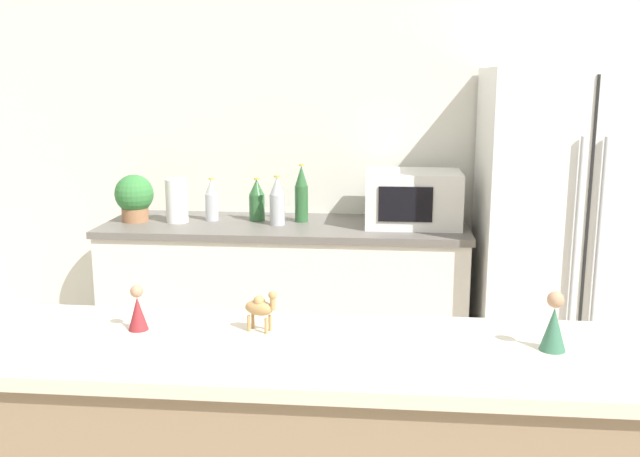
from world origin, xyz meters
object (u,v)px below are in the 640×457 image
Objects in this scene: refrigerator at (566,242)px; camel_figurine at (261,307)px; potted_plant at (134,197)px; back_bottle_3 at (212,200)px; wise_man_figurine_crimson at (554,325)px; back_bottle_1 at (257,200)px; back_bottle_2 at (277,201)px; wise_man_figurine_blue at (138,311)px; microwave at (413,198)px; back_bottle_0 at (301,194)px; paper_towel_roll at (177,201)px.

camel_figurine is at bearing -124.03° from refrigerator.
potted_plant reaches higher than camel_figurine.
wise_man_figurine_crimson is at bearing -55.68° from back_bottle_3.
back_bottle_2 is (0.13, -0.10, 0.01)m from back_bottle_1.
refrigerator is at bearing -3.28° from back_bottle_3.
wise_man_figurine_crimson is (-0.48, -1.86, 0.21)m from refrigerator.
wise_man_figurine_blue reaches higher than camel_figurine.
back_bottle_1 is 0.89× the size of back_bottle_2.
back_bottle_0 reaches higher than microwave.
refrigerator reaches higher than back_bottle_2.
wise_man_figurine_blue is at bearing -176.26° from camel_figurine.
paper_towel_roll is 1.53× the size of wise_man_figurine_crimson.
back_bottle_0 is at bearing 39.65° from back_bottle_2.
microwave is (1.23, 0.04, 0.03)m from paper_towel_roll.
potted_plant reaches higher than back_bottle_1.
microwave reaches higher than potted_plant.
microwave reaches higher than wise_man_figurine_blue.
potted_plant is at bearing -174.96° from back_bottle_0.
paper_towel_roll is 0.66m from back_bottle_0.
camel_figurine is 0.76× the size of wise_man_figurine_crimson.
microwave is (-0.76, 0.08, 0.19)m from refrigerator.
back_bottle_2 is (0.77, -0.02, -0.01)m from potted_plant.
back_bottle_1 is at bearing 140.72° from back_bottle_2.
back_bottle_1 is at bearing 177.97° from back_bottle_0.
wise_man_figurine_crimson reaches higher than wise_man_figurine_blue.
camel_figurine is at bearing -72.29° from back_bottle_3.
paper_towel_roll is at bearing 103.72° from wise_man_figurine_blue.
back_bottle_0 is at bearing 113.54° from wise_man_figurine_crimson.
back_bottle_2 is at bearing -1.27° from potted_plant.
back_bottle_3 is at bearing 167.60° from back_bottle_2.
back_bottle_2 is 1.84m from camel_figurine.
back_bottle_0 is at bearing -2.03° from back_bottle_1.
camel_figurine is at bearing -103.60° from microwave.
wise_man_figurine_crimson is at bearing -4.98° from camel_figurine.
wise_man_figurine_crimson is at bearing -66.46° from back_bottle_0.
back_bottle_2 is (-0.11, -0.09, -0.02)m from back_bottle_0.
potted_plant is 1.09× the size of back_bottle_3.
paper_towel_roll is 0.48× the size of microwave.
back_bottle_2 is 2.12m from wise_man_figurine_crimson.
back_bottle_0 reaches higher than back_bottle_3.
refrigerator is 7.43× the size of back_bottle_1.
wise_man_figurine_crimson is at bearing -81.79° from microwave.
back_bottle_2 is (0.54, -0.02, 0.01)m from paper_towel_roll.
camel_figurine is (1.01, -1.84, 0.02)m from potted_plant.
microwave is 0.58m from back_bottle_0.
back_bottle_1 is 0.24m from back_bottle_3.
microwave reaches higher than back_bottle_1.
wise_man_figurine_crimson is (1.51, -1.90, 0.04)m from paper_towel_roll.
wise_man_figurine_blue is (0.04, -1.95, 0.03)m from back_bottle_1.
camel_figurine is at bearing -67.05° from paper_towel_roll.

